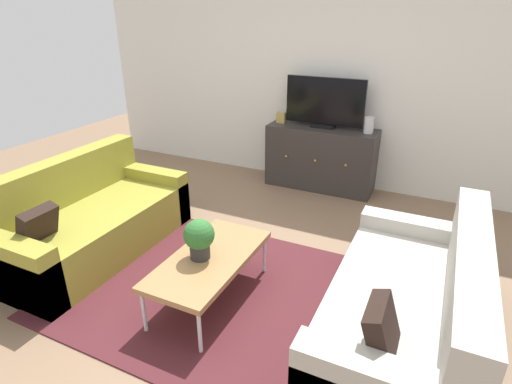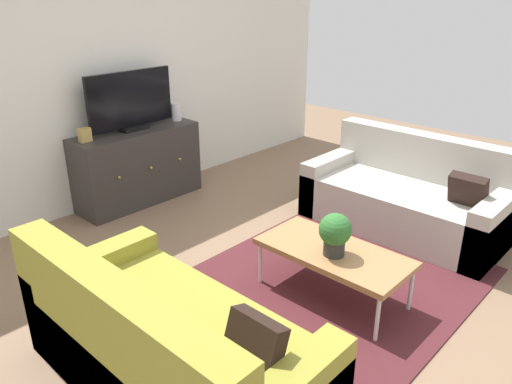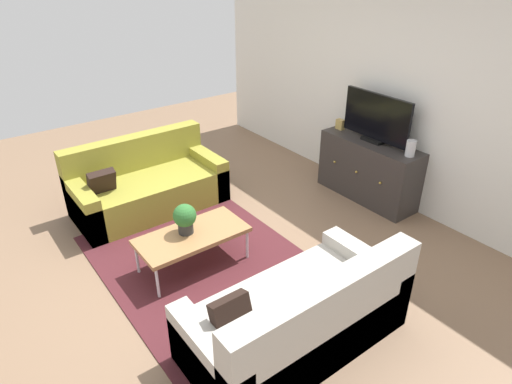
# 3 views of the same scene
# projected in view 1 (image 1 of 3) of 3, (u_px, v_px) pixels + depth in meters

# --- Properties ---
(ground_plane) EXTENTS (10.00, 10.00, 0.00)m
(ground_plane) POSITION_uv_depth(u_px,v_px,m) (229.00, 282.00, 3.43)
(ground_plane) COLOR #84664C
(wall_back) EXTENTS (6.40, 0.12, 2.70)m
(wall_back) POSITION_uv_depth(u_px,v_px,m) (328.00, 75.00, 4.98)
(wall_back) COLOR silver
(wall_back) RESTS_ON ground_plane
(area_rug) EXTENTS (2.50, 1.90, 0.01)m
(area_rug) POSITION_uv_depth(u_px,v_px,m) (220.00, 291.00, 3.30)
(area_rug) COLOR #4C1E23
(area_rug) RESTS_ON ground_plane
(couch_left_side) EXTENTS (0.88, 1.79, 0.85)m
(couch_left_side) POSITION_uv_depth(u_px,v_px,m) (87.00, 222.00, 3.79)
(couch_left_side) COLOR olive
(couch_left_side) RESTS_ON ground_plane
(couch_right_side) EXTENTS (0.88, 1.79, 0.85)m
(couch_right_side) POSITION_uv_depth(u_px,v_px,m) (414.00, 313.00, 2.66)
(couch_right_side) COLOR #B2ADA3
(couch_right_side) RESTS_ON ground_plane
(coffee_table) EXTENTS (0.53, 1.09, 0.39)m
(coffee_table) POSITION_uv_depth(u_px,v_px,m) (209.00, 260.00, 3.08)
(coffee_table) COLOR #A37547
(coffee_table) RESTS_ON ground_plane
(potted_plant) EXTENTS (0.23, 0.23, 0.31)m
(potted_plant) POSITION_uv_depth(u_px,v_px,m) (199.00, 237.00, 2.99)
(potted_plant) COLOR #2D2D2D
(potted_plant) RESTS_ON coffee_table
(tv_console) EXTENTS (1.33, 0.47, 0.78)m
(tv_console) POSITION_uv_depth(u_px,v_px,m) (321.00, 158.00, 5.12)
(tv_console) COLOR #332D2B
(tv_console) RESTS_ON ground_plane
(flat_screen_tv) EXTENTS (0.95, 0.16, 0.59)m
(flat_screen_tv) POSITION_uv_depth(u_px,v_px,m) (325.00, 103.00, 4.85)
(flat_screen_tv) COLOR black
(flat_screen_tv) RESTS_ON tv_console
(glass_vase) EXTENTS (0.11, 0.11, 0.19)m
(glass_vase) POSITION_uv_depth(u_px,v_px,m) (369.00, 125.00, 4.71)
(glass_vase) COLOR silver
(glass_vase) RESTS_ON tv_console
(mantel_clock) EXTENTS (0.11, 0.07, 0.13)m
(mantel_clock) POSITION_uv_depth(u_px,v_px,m) (281.00, 118.00, 5.15)
(mantel_clock) COLOR tan
(mantel_clock) RESTS_ON tv_console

